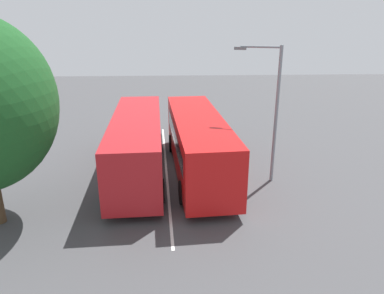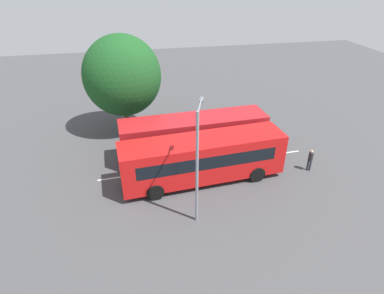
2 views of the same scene
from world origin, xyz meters
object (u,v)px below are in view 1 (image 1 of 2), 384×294
object	(u,v)px
bus_far_left	(198,142)
bus_center_left	(137,142)
street_lamp	(272,106)
pedestrian	(197,119)

from	to	relation	value
bus_far_left	bus_center_left	bearing A→B (deg)	84.23
street_lamp	pedestrian	bearing A→B (deg)	-51.73
bus_far_left	bus_center_left	xyz separation A→B (m)	(0.08, 3.19, 0.00)
bus_far_left	pedestrian	distance (m)	7.59
pedestrian	street_lamp	size ratio (longest dim) A/B	0.24
bus_center_left	street_lamp	size ratio (longest dim) A/B	1.61
bus_center_left	pedestrian	bearing A→B (deg)	-28.65
street_lamp	bus_center_left	bearing A→B (deg)	8.08
bus_center_left	bus_far_left	bearing A→B (deg)	-94.29
bus_center_left	pedestrian	xyz separation A→B (m)	(7.45, -3.61, -0.78)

